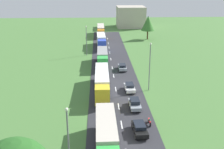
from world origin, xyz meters
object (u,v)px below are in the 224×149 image
object	(u,v)px
truck_fourth	(101,40)
car_fourth	(130,87)
lamppost_second	(150,65)
car_fifth	(122,67)
tree_oak	(148,23)
car_second	(140,128)
distant_building	(131,17)
lamppost_third	(86,39)
truck_lead	(106,136)
truck_second	(102,81)
truck_third	(102,57)
motorcycle_courier	(150,121)
car_third	(135,104)
truck_fifth	(101,30)
lamppost_lead	(68,140)

from	to	relation	value
truck_fourth	car_fourth	xyz separation A→B (m)	(4.89, -36.56, -1.37)
truck_fourth	lamppost_second	size ratio (longest dim) A/B	1.39
car_fifth	tree_oak	size ratio (longest dim) A/B	0.51
car_second	distant_building	bearing A→B (deg)	84.44
distant_building	lamppost_third	bearing A→B (deg)	-110.00
truck_fourth	distant_building	bearing A→B (deg)	70.90
car_fifth	lamppost_second	bearing A→B (deg)	-72.24
truck_lead	truck_second	bearing A→B (deg)	90.77
truck_third	motorcycle_courier	size ratio (longest dim) A/B	6.22
truck_lead	truck_third	distance (m)	36.59
car_third	car_fourth	bearing A→B (deg)	90.33
car_second	lamppost_second	distance (m)	16.77
lamppost_second	truck_fifth	bearing A→B (deg)	98.76
truck_second	truck_third	world-z (taller)	truck_second
truck_lead	motorcycle_courier	bearing A→B (deg)	44.43
distant_building	lamppost_second	bearing A→B (deg)	-93.69
lamppost_second	distant_building	world-z (taller)	lamppost_second
car_fourth	lamppost_second	distance (m)	5.68
car_second	distant_building	xyz separation A→B (m)	(8.84, 90.76, 3.67)
truck_second	truck_fifth	bearing A→B (deg)	89.64
car_fourth	motorcycle_courier	size ratio (longest dim) A/B	2.11
truck_lead	truck_third	world-z (taller)	truck_lead
car_third	lamppost_third	world-z (taller)	lamppost_third
car_fourth	lamppost_second	bearing A→B (deg)	5.16
lamppost_third	truck_second	bearing A→B (deg)	-81.87
truck_lead	truck_fifth	world-z (taller)	truck_lead
lamppost_third	truck_fifth	bearing A→B (deg)	81.69
car_second	car_third	xyz separation A→B (m)	(0.33, 7.94, 0.03)
motorcycle_courier	truck_fifth	bearing A→B (deg)	95.27
car_third	car_fourth	size ratio (longest dim) A/B	1.01
truck_fourth	motorcycle_courier	xyz separation A→B (m)	(6.40, -49.56, -1.62)
lamppost_second	lamppost_third	distance (m)	29.55
truck_fourth	lamppost_lead	size ratio (longest dim) A/B	1.57
car_second	car_fourth	world-z (taller)	car_second
truck_second	distant_building	size ratio (longest dim) A/B	1.22
truck_lead	car_fifth	size ratio (longest dim) A/B	3.03
truck_fourth	lamppost_third	xyz separation A→B (m)	(-4.18, -9.58, 2.40)
truck_fourth	car_third	xyz separation A→B (m)	(4.93, -43.99, -1.33)
lamppost_second	motorcycle_courier	bearing A→B (deg)	-99.35
car_third	car_second	bearing A→B (deg)	-92.40
truck_lead	tree_oak	world-z (taller)	tree_oak
lamppost_lead	lamppost_second	size ratio (longest dim) A/B	0.88
car_third	car_fourth	world-z (taller)	car_third
car_second	car_third	bearing A→B (deg)	87.60
car_third	lamppost_second	world-z (taller)	lamppost_second
truck_lead	truck_fifth	distance (m)	75.19
truck_fifth	lamppost_second	size ratio (longest dim) A/B	1.54
car_fifth	distant_building	world-z (taller)	distant_building
truck_third	truck_fifth	distance (m)	38.60
lamppost_third	tree_oak	bearing A→B (deg)	45.46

